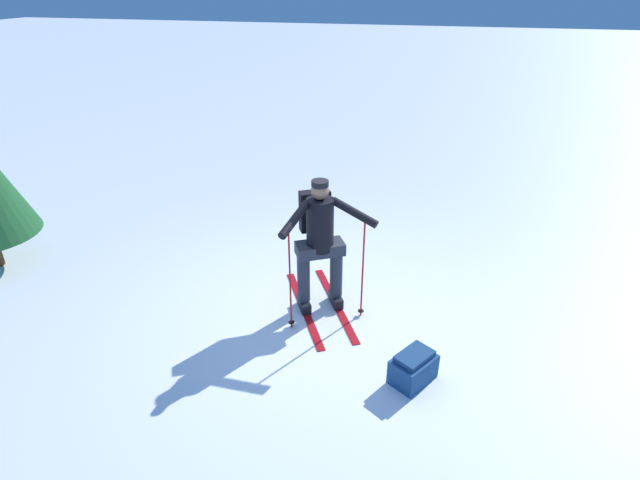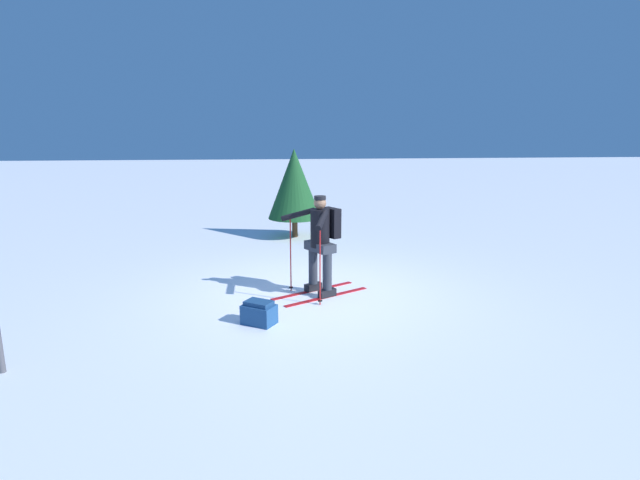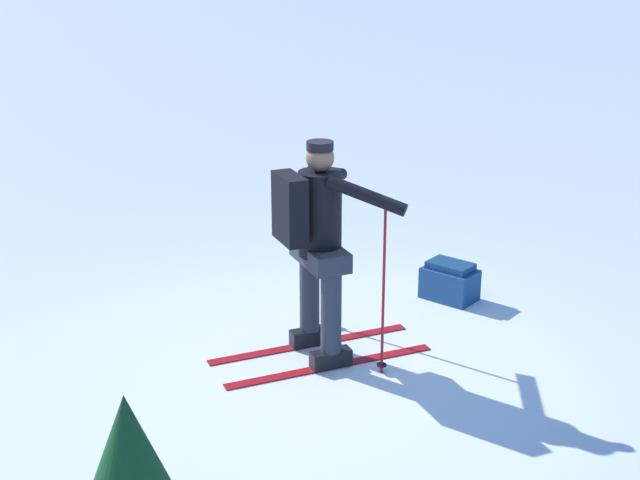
{
  "view_description": "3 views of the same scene",
  "coord_description": "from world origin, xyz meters",
  "views": [
    {
      "loc": [
        1.28,
        -4.78,
        3.56
      ],
      "look_at": [
        0.05,
        0.06,
        0.91
      ],
      "focal_mm": 28.0,
      "sensor_mm": 36.0,
      "label": 1
    },
    {
      "loc": [
        7.87,
        -0.8,
        2.64
      ],
      "look_at": [
        0.05,
        0.06,
        0.91
      ],
      "focal_mm": 28.0,
      "sensor_mm": 36.0,
      "label": 2
    },
    {
      "loc": [
        -5.9,
        -0.57,
        3.0
      ],
      "look_at": [
        0.05,
        0.06,
        0.91
      ],
      "focal_mm": 50.0,
      "sensor_mm": 36.0,
      "label": 3
    }
  ],
  "objects": [
    {
      "name": "dropped_backpack",
      "position": [
        1.25,
        -0.93,
        0.16
      ],
      "size": [
        0.49,
        0.53,
        0.33
      ],
      "color": "navy",
      "rests_on": "ground_plane"
    },
    {
      "name": "ground_plane",
      "position": [
        0.0,
        0.0,
        0.0
      ],
      "size": [
        80.0,
        80.0,
        0.0
      ],
      "primitive_type": "plane",
      "color": "white"
    },
    {
      "name": "skier",
      "position": [
        0.04,
        0.08,
        0.93
      ],
      "size": [
        1.28,
        1.64,
        1.63
      ],
      "color": "red",
      "rests_on": "ground_plane"
    }
  ]
}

